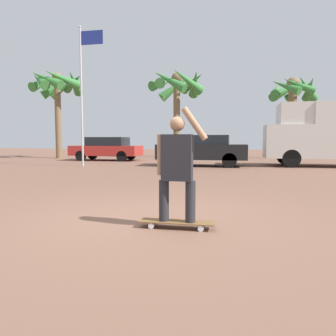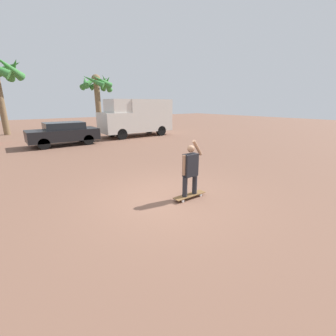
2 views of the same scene
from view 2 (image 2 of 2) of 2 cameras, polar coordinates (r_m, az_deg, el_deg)
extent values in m
plane|color=brown|center=(6.51, 0.07, -7.75)|extent=(80.00, 80.00, 0.00)
cube|color=brown|center=(6.53, 5.50, -6.87)|extent=(1.05, 0.26, 0.02)
cylinder|color=white|center=(6.27, 3.80, -8.35)|extent=(0.08, 0.03, 0.08)
cylinder|color=white|center=(6.42, 2.54, -7.72)|extent=(0.08, 0.03, 0.08)
cylinder|color=white|center=(6.70, 8.31, -6.81)|extent=(0.08, 0.03, 0.08)
cylinder|color=white|center=(6.84, 7.04, -6.27)|extent=(0.08, 0.03, 0.08)
cylinder|color=#28282D|center=(6.31, 4.32, -4.81)|extent=(0.14, 0.14, 0.57)
cylinder|color=#28282D|center=(6.54, 6.79, -4.09)|extent=(0.14, 0.14, 0.57)
cube|color=#232328|center=(6.24, 5.72, 0.75)|extent=(0.41, 0.22, 0.63)
sphere|color=#A37556|center=(6.13, 5.84, 4.89)|extent=(0.20, 0.20, 0.20)
cylinder|color=#A37556|center=(6.08, 4.08, 0.72)|extent=(0.09, 0.09, 0.56)
cylinder|color=#A37556|center=(6.29, 7.44, 5.12)|extent=(0.36, 0.09, 0.47)
cylinder|color=black|center=(17.30, -11.67, 8.43)|extent=(0.81, 0.28, 0.81)
cylinder|color=black|center=(19.06, -14.22, 8.96)|extent=(0.81, 0.28, 0.81)
cylinder|color=black|center=(19.10, -1.79, 9.46)|extent=(0.81, 0.28, 0.81)
cylinder|color=black|center=(20.71, -4.92, 9.93)|extent=(0.81, 0.28, 0.81)
cube|color=silver|center=(18.06, -13.42, 11.09)|extent=(2.03, 2.21, 1.53)
cube|color=black|center=(17.88, -14.70, 11.94)|extent=(0.04, 1.88, 0.77)
cube|color=silver|center=(19.37, -5.46, 13.24)|extent=(3.77, 2.21, 2.53)
cube|color=silver|center=(18.13, -12.78, 15.15)|extent=(1.42, 2.04, 0.99)
cylinder|color=black|center=(15.10, -28.99, 5.37)|extent=(0.66, 0.22, 0.66)
cylinder|color=black|center=(16.69, -29.84, 6.10)|extent=(0.66, 0.22, 0.66)
cylinder|color=black|center=(15.66, -19.56, 6.78)|extent=(0.66, 0.22, 0.66)
cylinder|color=black|center=(17.19, -21.24, 7.38)|extent=(0.66, 0.22, 0.66)
cube|color=black|center=(16.06, -25.02, 7.68)|extent=(4.20, 1.84, 0.70)
cube|color=black|center=(16.02, -24.89, 9.73)|extent=(2.31, 1.62, 0.43)
cylinder|color=brown|center=(24.50, -17.32, 15.04)|extent=(0.54, 0.54, 4.90)
sphere|color=brown|center=(24.60, -17.82, 20.73)|extent=(0.87, 0.87, 0.87)
cone|color=#387F38|center=(24.96, -15.44, 20.10)|extent=(0.61, 2.05, 1.55)
cone|color=#387F38|center=(25.56, -17.17, 19.93)|extent=(2.03, 1.63, 1.48)
cone|color=#387F38|center=(25.43, -19.10, 19.82)|extent=(2.15, 1.04, 1.44)
cone|color=#387F38|center=(25.18, -19.74, 19.74)|extent=(2.01, 1.62, 1.53)
cone|color=#387F38|center=(24.49, -20.28, 19.91)|extent=(1.05, 2.16, 1.41)
cone|color=#387F38|center=(23.60, -18.46, 20.30)|extent=(2.04, 1.67, 1.35)
cone|color=#387F38|center=(23.71, -16.48, 20.47)|extent=(2.17, 0.92, 1.31)
cone|color=#387F38|center=(24.17, -15.42, 20.11)|extent=(1.78, 1.79, 1.71)
cylinder|color=brown|center=(23.90, -36.76, 13.67)|extent=(0.49, 0.49, 5.76)
cone|color=#387F38|center=(24.40, -34.65, 19.94)|extent=(1.29, 2.75, 1.93)
cone|color=#387F38|center=(24.93, -35.42, 20.07)|extent=(2.29, 2.59, 1.45)
cone|color=#387F38|center=(23.15, -35.44, 20.20)|extent=(2.44, 2.37, 1.91)
camera|label=1|loc=(5.08, 50.64, -6.13)|focal=35.00mm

